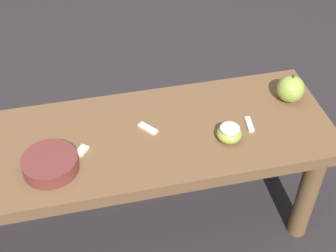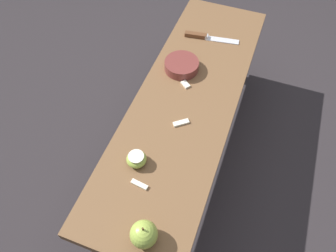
{
  "view_description": "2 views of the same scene",
  "coord_description": "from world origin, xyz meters",
  "px_view_note": "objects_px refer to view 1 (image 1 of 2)",
  "views": [
    {
      "loc": [
        -0.03,
        -0.95,
        1.35
      ],
      "look_at": [
        0.18,
        -0.02,
        0.46
      ],
      "focal_mm": 50.0,
      "sensor_mm": 36.0,
      "label": 1
    },
    {
      "loc": [
        0.83,
        0.23,
        1.43
      ],
      "look_at": [
        0.18,
        -0.02,
        0.46
      ],
      "focal_mm": 35.0,
      "sensor_mm": 36.0,
      "label": 2
    }
  ],
  "objects_px": {
    "apple_whole": "(291,89)",
    "apple_cut": "(229,134)",
    "wooden_bench": "(106,157)",
    "bowl": "(50,164)"
  },
  "relations": [
    {
      "from": "apple_whole",
      "to": "apple_cut",
      "type": "distance_m",
      "value": 0.27
    },
    {
      "from": "wooden_bench",
      "to": "apple_whole",
      "type": "distance_m",
      "value": 0.59
    },
    {
      "from": "bowl",
      "to": "apple_whole",
      "type": "bearing_deg",
      "value": 10.23
    },
    {
      "from": "wooden_bench",
      "to": "apple_whole",
      "type": "xyz_separation_m",
      "value": [
        0.58,
        0.06,
        0.11
      ]
    },
    {
      "from": "wooden_bench",
      "to": "apple_cut",
      "type": "relative_size",
      "value": 18.67
    },
    {
      "from": "wooden_bench",
      "to": "apple_whole",
      "type": "height_order",
      "value": "apple_whole"
    },
    {
      "from": "apple_whole",
      "to": "apple_cut",
      "type": "height_order",
      "value": "apple_whole"
    },
    {
      "from": "apple_cut",
      "to": "apple_whole",
      "type": "bearing_deg",
      "value": 28.52
    },
    {
      "from": "wooden_bench",
      "to": "bowl",
      "type": "relative_size",
      "value": 8.98
    },
    {
      "from": "apple_cut",
      "to": "bowl",
      "type": "xyz_separation_m",
      "value": [
        -0.49,
        -0.0,
        -0.0
      ]
    }
  ]
}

